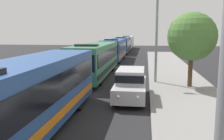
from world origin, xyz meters
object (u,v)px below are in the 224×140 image
object	(u,v)px
bus_lead	(31,93)
bus_second_in_line	(96,59)
bus_middle	(114,49)
streetlamp_mid	(157,21)
bus_rear	(127,42)
roadside_tree	(192,37)
white_suv	(131,83)
bus_fourth_in_line	(123,44)

from	to	relation	value
bus_lead	bus_second_in_line	world-z (taller)	same
bus_second_in_line	bus_middle	world-z (taller)	same
bus_middle	bus_lead	bearing A→B (deg)	-90.00
bus_second_in_line	streetlamp_mid	distance (m)	6.78
bus_rear	roadside_tree	world-z (taller)	roadside_tree
bus_rear	streetlamp_mid	bearing A→B (deg)	-82.42
bus_lead	bus_rear	size ratio (longest dim) A/B	1.00
bus_lead	bus_middle	xyz separation A→B (m)	(-0.00, 26.34, -0.00)
white_suv	streetlamp_mid	world-z (taller)	streetlamp_mid
roadside_tree	bus_lead	bearing A→B (deg)	-130.10
bus_second_in_line	bus_middle	size ratio (longest dim) A/B	1.12
streetlamp_mid	bus_lead	bearing A→B (deg)	-116.74
bus_lead	bus_rear	distance (m)	51.28
white_suv	roadside_tree	xyz separation A→B (m)	(4.16, 3.60, 2.79)
streetlamp_mid	roadside_tree	size ratio (longest dim) A/B	1.45
bus_middle	bus_fourth_in_line	distance (m)	12.74
bus_middle	roadside_tree	distance (m)	18.85
bus_middle	bus_rear	bearing A→B (deg)	90.00
bus_lead	bus_fourth_in_line	distance (m)	39.08
roadside_tree	bus_rear	bearing A→B (deg)	100.61
bus_fourth_in_line	roadside_tree	xyz separation A→B (m)	(7.86, -29.74, 2.13)
bus_lead	white_suv	world-z (taller)	bus_lead
bus_second_in_line	white_suv	xyz separation A→B (m)	(3.70, -7.43, -0.66)
bus_fourth_in_line	bus_rear	distance (m)	12.21
bus_rear	white_suv	size ratio (longest dim) A/B	2.36
bus_middle	white_suv	bearing A→B (deg)	-79.82
bus_fourth_in_line	roadside_tree	bearing A→B (deg)	-75.19
bus_rear	streetlamp_mid	size ratio (longest dim) A/B	1.47
bus_middle	bus_rear	distance (m)	24.95
bus_lead	bus_second_in_line	bearing A→B (deg)	90.00
bus_second_in_line	white_suv	world-z (taller)	bus_second_in_line
bus_second_in_line	streetlamp_mid	size ratio (longest dim) A/B	1.55
bus_lead	streetlamp_mid	xyz separation A→B (m)	(5.40, 10.72, 3.29)
bus_middle	bus_rear	size ratio (longest dim) A/B	0.94
white_suv	roadside_tree	distance (m)	6.17
bus_lead	roadside_tree	xyz separation A→B (m)	(7.86, 9.33, 2.13)
bus_rear	bus_second_in_line	bearing A→B (deg)	-90.00
white_suv	bus_middle	bearing A→B (deg)	100.18
bus_second_in_line	roadside_tree	xyz separation A→B (m)	(7.86, -3.83, 2.13)
bus_lead	roadside_tree	bearing A→B (deg)	49.90
bus_middle	bus_fourth_in_line	world-z (taller)	same
bus_fourth_in_line	streetlamp_mid	bearing A→B (deg)	-79.22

